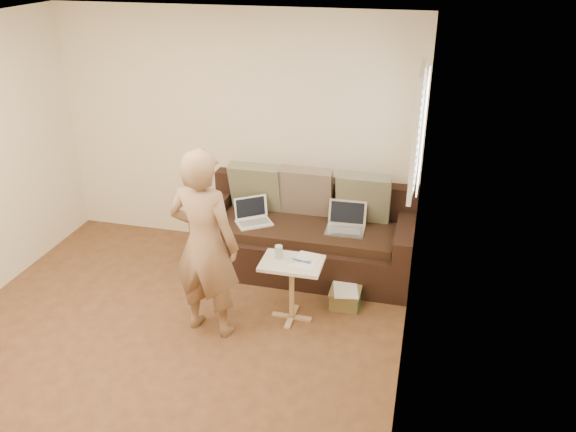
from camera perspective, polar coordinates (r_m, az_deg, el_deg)
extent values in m
plane|color=#4F311D|center=(5.16, -12.88, -13.52)|extent=(4.50, 4.50, 0.00)
plane|color=white|center=(4.09, -16.54, 16.17)|extent=(4.50, 4.50, 0.00)
plane|color=#F3E4BE|center=(6.39, -5.16, 8.19)|extent=(4.00, 0.00, 4.00)
plane|color=#F3E4BE|center=(3.98, 11.93, -3.53)|extent=(0.00, 4.50, 4.50)
imported|color=#937050|center=(4.96, -8.18, -2.77)|extent=(0.68, 0.50, 1.72)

